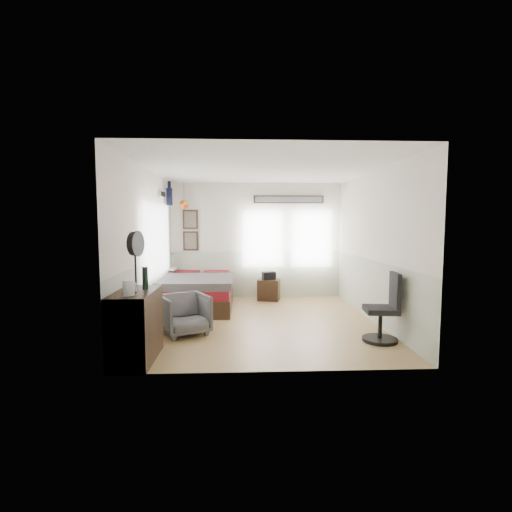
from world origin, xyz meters
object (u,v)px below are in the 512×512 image
object	(u,v)px
dresser	(136,326)
task_chair	(385,314)
armchair	(185,314)
bed	(197,292)
nightstand	(269,290)

from	to	relation	value
dresser	task_chair	bearing A→B (deg)	9.88
armchair	task_chair	distance (m)	3.07
dresser	task_chair	size ratio (longest dim) A/B	0.96
bed	task_chair	bearing A→B (deg)	-37.01
bed	armchair	distance (m)	1.85
armchair	nightstand	world-z (taller)	armchair
bed	nightstand	distance (m)	1.71
bed	task_chair	world-z (taller)	task_chair
dresser	task_chair	distance (m)	3.54
armchair	task_chair	xyz separation A→B (m)	(3.03, -0.50, 0.10)
dresser	nightstand	bearing A→B (deg)	61.36
bed	dresser	world-z (taller)	dresser
dresser	task_chair	xyz separation A→B (m)	(3.49, 0.61, -0.03)
nightstand	task_chair	world-z (taller)	task_chair
nightstand	dresser	bearing A→B (deg)	-104.65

